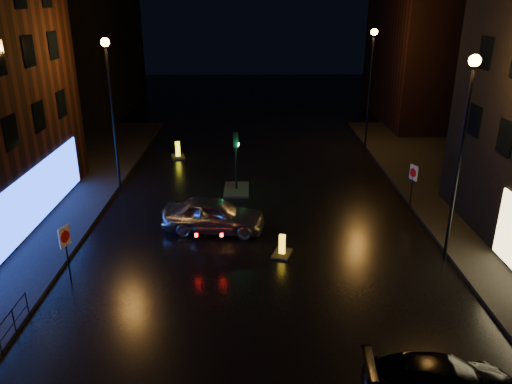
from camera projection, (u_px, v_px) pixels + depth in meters
ground at (262, 354)px, 15.40m from camera, size 120.00×120.00×0.00m
building_far_left at (80, 36)px, 45.35m from camera, size 8.00×16.00×14.00m
building_far_right at (429, 51)px, 43.12m from camera, size 8.00×14.00×12.00m
street_lamp_lfar at (110, 93)px, 26.37m from camera, size 0.44×0.44×8.37m
street_lamp_rnear at (464, 130)px, 19.01m from camera, size 0.44×0.44×8.37m
street_lamp_rfar at (371, 72)px, 33.92m from camera, size 0.44×0.44×8.37m
traffic_signal at (236, 182)px, 28.25m from camera, size 1.40×2.40×3.45m
silver_hatchback at (214, 215)px, 23.31m from camera, size 4.90×2.40×1.61m
dark_sedan at (442, 382)px, 13.46m from camera, size 4.33×1.98×1.23m
bollard_near at (282, 251)px, 21.28m from camera, size 1.02×1.25×0.94m
bollard_far at (178, 154)px, 34.25m from camera, size 1.14×1.45×1.13m
road_sign_left at (65, 241)px, 18.62m from camera, size 0.24×0.56×2.38m
road_sign_right at (413, 176)px, 25.36m from camera, size 0.26×0.56×2.39m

